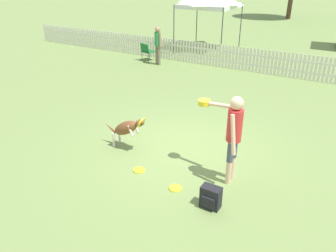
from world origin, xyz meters
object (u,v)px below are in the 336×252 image
at_px(frisbee_near_handler, 175,188).
at_px(backpack_on_grass, 211,197).
at_px(handler_person, 232,129).
at_px(leaping_dog, 126,128).
at_px(folding_chair_blue_left, 147,50).
at_px(spectator_standing, 158,42).
at_px(frisbee_near_dog, 139,170).

bearing_deg(frisbee_near_handler, backpack_on_grass, -10.27).
distance_m(handler_person, leaping_dog, 2.53).
relative_size(frisbee_near_handler, folding_chair_blue_left, 0.31).
bearing_deg(handler_person, backpack_on_grass, -176.52).
bearing_deg(leaping_dog, handler_person, 90.32).
height_order(handler_person, spectator_standing, handler_person).
distance_m(leaping_dog, folding_chair_blue_left, 8.03).
relative_size(handler_person, backpack_on_grass, 4.30).
height_order(handler_person, folding_chair_blue_left, handler_person).
relative_size(frisbee_near_handler, frisbee_near_dog, 1.00).
bearing_deg(leaping_dog, frisbee_near_handler, 65.63).
bearing_deg(frisbee_near_dog, handler_person, 21.06).
distance_m(backpack_on_grass, folding_chair_blue_left, 10.26).
height_order(handler_person, frisbee_near_handler, handler_person).
relative_size(frisbee_near_handler, spectator_standing, 0.15).
bearing_deg(leaping_dog, spectator_standing, -152.89).
relative_size(handler_person, leaping_dog, 1.54).
bearing_deg(handler_person, frisbee_near_handler, 137.72).
distance_m(handler_person, folding_chair_blue_left, 9.54).
relative_size(backpack_on_grass, folding_chair_blue_left, 0.52).
xyz_separation_m(handler_person, folding_chair_blue_left, (-6.57, 6.88, -0.65)).
xyz_separation_m(leaping_dog, frisbee_near_handler, (1.73, -0.79, -0.50)).
relative_size(frisbee_near_dog, spectator_standing, 0.15).
bearing_deg(spectator_standing, backpack_on_grass, 148.95).
distance_m(folding_chair_blue_left, spectator_standing, 0.97).
bearing_deg(frisbee_near_handler, frisbee_near_dog, 171.02).
relative_size(handler_person, spectator_standing, 1.10).
bearing_deg(folding_chair_blue_left, backpack_on_grass, 146.30).
xyz_separation_m(frisbee_near_dog, backpack_on_grass, (1.73, -0.29, 0.19)).
height_order(frisbee_near_dog, backpack_on_grass, backpack_on_grass).
xyz_separation_m(leaping_dog, spectator_standing, (-3.34, 6.58, 0.45)).
bearing_deg(frisbee_near_dog, backpack_on_grass, -9.56).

